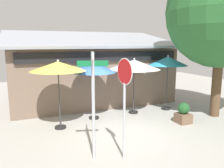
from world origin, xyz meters
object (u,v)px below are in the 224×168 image
(stop_sign, at_px, (124,91))
(patio_umbrella_mustard_left, at_px, (58,67))
(patio_umbrella_teal_far_right, at_px, (168,62))
(patio_umbrella_ivory_right, at_px, (134,65))
(sidewalk_planter, at_px, (183,114))
(patio_umbrella_royal_blue_center, at_px, (93,67))
(street_sign_post, at_px, (93,95))

(stop_sign, distance_m, patio_umbrella_mustard_left, 3.36)
(patio_umbrella_mustard_left, xyz_separation_m, patio_umbrella_teal_far_right, (5.36, 0.60, 0.00))
(stop_sign, height_order, patio_umbrella_mustard_left, stop_sign)
(patio_umbrella_ivory_right, relative_size, sidewalk_planter, 3.01)
(patio_umbrella_mustard_left, xyz_separation_m, sidewalk_planter, (4.82, -1.35, -1.99))
(patio_umbrella_mustard_left, distance_m, sidewalk_planter, 5.39)
(patio_umbrella_mustard_left, bearing_deg, stop_sign, -67.79)
(patio_umbrella_teal_far_right, relative_size, sidewalk_planter, 3.14)
(patio_umbrella_ivory_right, bearing_deg, patio_umbrella_royal_blue_center, -177.63)
(street_sign_post, relative_size, patio_umbrella_royal_blue_center, 1.17)
(patio_umbrella_teal_far_right, xyz_separation_m, sidewalk_planter, (-0.55, -1.95, -2.00))
(patio_umbrella_mustard_left, xyz_separation_m, patio_umbrella_royal_blue_center, (1.57, 0.61, -0.13))
(street_sign_post, xyz_separation_m, patio_umbrella_ivory_right, (3.11, 3.47, 0.43))
(street_sign_post, distance_m, stop_sign, 0.87)
(patio_umbrella_royal_blue_center, bearing_deg, stop_sign, -94.76)
(patio_umbrella_mustard_left, bearing_deg, street_sign_post, -80.50)
(street_sign_post, bearing_deg, patio_umbrella_teal_far_right, 34.62)
(stop_sign, distance_m, patio_umbrella_ivory_right, 4.44)
(street_sign_post, relative_size, stop_sign, 1.06)
(patio_umbrella_royal_blue_center, xyz_separation_m, patio_umbrella_ivory_right, (2.00, 0.08, 0.02))
(patio_umbrella_ivory_right, distance_m, sidewalk_planter, 3.05)
(patio_umbrella_mustard_left, relative_size, sidewalk_planter, 3.09)
(patio_umbrella_teal_far_right, bearing_deg, patio_umbrella_royal_blue_center, 179.94)
(patio_umbrella_ivory_right, distance_m, patio_umbrella_teal_far_right, 1.80)
(patio_umbrella_mustard_left, distance_m, patio_umbrella_royal_blue_center, 1.69)
(street_sign_post, xyz_separation_m, patio_umbrella_royal_blue_center, (1.11, 3.39, 0.41))
(street_sign_post, bearing_deg, patio_umbrella_ivory_right, 48.17)
(patio_umbrella_teal_far_right, bearing_deg, sidewalk_planter, -105.63)
(street_sign_post, height_order, patio_umbrella_mustard_left, street_sign_post)
(sidewalk_planter, bearing_deg, street_sign_post, -161.82)
(stop_sign, height_order, patio_umbrella_teal_far_right, stop_sign)
(patio_umbrella_royal_blue_center, xyz_separation_m, sidewalk_planter, (3.25, -1.96, -1.87))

